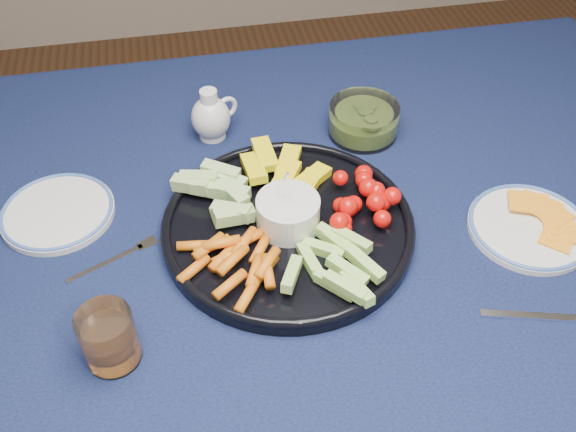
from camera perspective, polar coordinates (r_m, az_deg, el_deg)
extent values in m
cylinder|color=#502C1A|center=(1.82, 18.90, 3.22)|extent=(0.07, 0.07, 0.70)
cube|color=#502C1A|center=(1.06, -1.97, -1.60)|extent=(1.60, 1.00, 0.04)
cube|color=black|center=(1.05, -2.00, -0.73)|extent=(1.66, 1.06, 0.01)
cube|color=black|center=(1.54, -5.29, 9.39)|extent=(1.66, 0.01, 0.30)
cylinder|color=black|center=(1.02, 0.00, -1.14)|extent=(0.40, 0.40, 0.02)
torus|color=black|center=(1.01, 0.00, -0.62)|extent=(0.40, 0.40, 0.02)
cylinder|color=silver|center=(1.00, 0.00, 0.27)|extent=(0.10, 0.10, 0.05)
cylinder|color=silver|center=(0.98, 0.00, 1.18)|extent=(0.09, 0.09, 0.01)
cylinder|color=silver|center=(1.22, -6.72, 7.25)|extent=(0.05, 0.05, 0.01)
ellipsoid|color=silver|center=(1.20, -6.87, 8.65)|extent=(0.07, 0.07, 0.08)
cylinder|color=silver|center=(1.17, -7.05, 10.33)|extent=(0.03, 0.03, 0.03)
torus|color=silver|center=(1.21, -5.50, 9.57)|extent=(0.05, 0.03, 0.05)
torus|color=#3E5FAE|center=(1.18, -6.99, 9.75)|extent=(0.04, 0.04, 0.00)
cylinder|color=white|center=(1.21, 6.73, 8.47)|extent=(0.13, 0.13, 0.06)
cylinder|color=#5C7722|center=(1.22, 6.69, 8.07)|extent=(0.11, 0.11, 0.03)
cylinder|color=silver|center=(1.10, 20.64, -1.00)|extent=(0.19, 0.19, 0.01)
torus|color=#3E5FAE|center=(1.10, 20.72, -0.77)|extent=(0.19, 0.19, 0.01)
cylinder|color=white|center=(0.88, -15.64, -10.39)|extent=(0.07, 0.07, 0.09)
cylinder|color=orange|center=(0.90, -15.40, -11.10)|extent=(0.06, 0.06, 0.05)
cube|color=white|center=(1.02, -15.93, -4.12)|extent=(0.12, 0.06, 0.00)
cube|color=white|center=(1.03, -12.40, -2.43)|extent=(0.04, 0.03, 0.00)
cube|color=white|center=(0.99, 21.21, -8.32)|extent=(0.16, 0.05, 0.00)
cylinder|color=silver|center=(1.12, -19.77, 0.25)|extent=(0.18, 0.18, 0.01)
torus|color=#3E5FAE|center=(1.11, -19.85, 0.49)|extent=(0.18, 0.18, 0.01)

